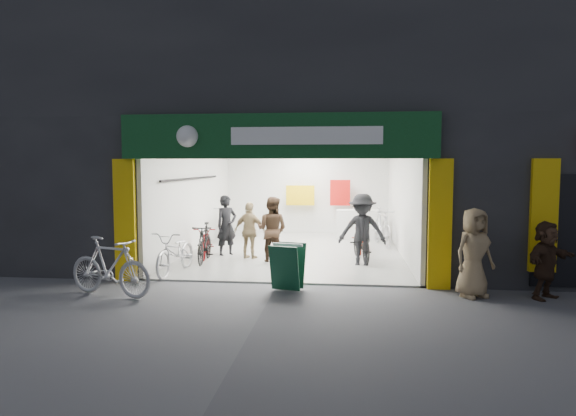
% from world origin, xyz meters
% --- Properties ---
extents(ground, '(60.00, 60.00, 0.00)m').
position_xyz_m(ground, '(0.00, 0.00, 0.00)').
color(ground, '#56565B').
rests_on(ground, ground).
extents(building, '(17.00, 10.27, 8.00)m').
position_xyz_m(building, '(0.91, 4.99, 4.31)').
color(building, '#232326').
rests_on(building, ground).
extents(bike_left_front, '(0.84, 1.96, 1.00)m').
position_xyz_m(bike_left_front, '(-2.42, 0.73, 0.50)').
color(bike_left_front, silver).
rests_on(bike_left_front, ground).
extents(bike_left_midfront, '(0.62, 1.71, 1.01)m').
position_xyz_m(bike_left_midfront, '(-2.14, 2.09, 0.50)').
color(bike_left_midfront, black).
rests_on(bike_left_midfront, ground).
extents(bike_left_midback, '(0.82, 1.68, 0.84)m').
position_xyz_m(bike_left_midback, '(-2.27, 2.74, 0.42)').
color(bike_left_midback, maroon).
rests_on(bike_left_midback, ground).
extents(bike_left_back, '(0.64, 2.01, 1.19)m').
position_xyz_m(bike_left_back, '(-2.50, 5.83, 0.60)').
color(bike_left_back, '#A1A2A6').
rests_on(bike_left_back, ground).
extents(bike_right_front, '(0.84, 1.93, 1.12)m').
position_xyz_m(bike_right_front, '(1.80, 2.69, 0.56)').
color(bike_right_front, black).
rests_on(bike_right_front, ground).
extents(bike_right_mid, '(0.65, 1.79, 0.94)m').
position_xyz_m(bike_right_mid, '(1.80, 4.13, 0.47)').
color(bike_right_mid, maroon).
rests_on(bike_right_mid, ground).
extents(bike_right_back, '(0.91, 2.03, 1.18)m').
position_xyz_m(bike_right_back, '(2.50, 5.32, 0.59)').
color(bike_right_back, '#ABABB0').
rests_on(bike_right_back, ground).
extents(parked_bike, '(1.95, 1.07, 1.13)m').
position_xyz_m(parked_bike, '(-3.02, -1.31, 0.57)').
color(parked_bike, '#B9B9BE').
rests_on(parked_bike, ground).
extents(customer_a, '(0.71, 0.70, 1.65)m').
position_xyz_m(customer_a, '(-1.80, 3.09, 0.83)').
color(customer_a, black).
rests_on(customer_a, ground).
extents(customer_b, '(0.95, 0.82, 1.68)m').
position_xyz_m(customer_b, '(-0.45, 2.34, 0.84)').
color(customer_b, '#3D291B').
rests_on(customer_b, ground).
extents(customer_c, '(1.20, 0.75, 1.78)m').
position_xyz_m(customer_c, '(1.80, 2.07, 0.89)').
color(customer_c, black).
rests_on(customer_c, ground).
extents(customer_d, '(0.95, 0.59, 1.51)m').
position_xyz_m(customer_d, '(-1.08, 2.63, 0.76)').
color(customer_d, '#987F58').
rests_on(customer_d, ground).
extents(pedestrian_near, '(0.97, 0.86, 1.68)m').
position_xyz_m(pedestrian_near, '(3.78, -0.61, 0.84)').
color(pedestrian_near, '#947A56').
rests_on(pedestrian_near, ground).
extents(pedestrian_far, '(1.30, 1.20, 1.45)m').
position_xyz_m(pedestrian_far, '(5.07, -0.61, 0.73)').
color(pedestrian_far, '#352318').
rests_on(pedestrian_far, ground).
extents(sandwich_board, '(0.71, 0.72, 0.91)m').
position_xyz_m(sandwich_board, '(0.27, -0.50, 0.50)').
color(sandwich_board, '#0F3F27').
rests_on(sandwich_board, ground).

